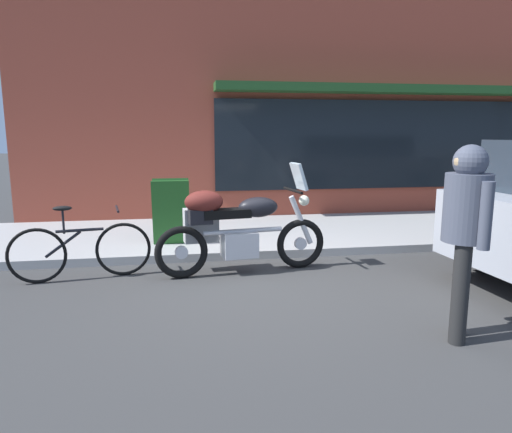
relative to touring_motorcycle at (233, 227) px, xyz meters
name	(u,v)px	position (x,y,z in m)	size (l,w,h in m)	color
ground_plane	(258,285)	(0.24, -0.53, -0.61)	(80.00, 80.00, 0.00)	#363636
touring_motorcycle	(233,227)	(0.00, 0.00, 0.00)	(2.25, 0.66, 1.41)	black
parked_bicycle	(81,250)	(-1.88, 0.04, -0.24)	(1.66, 0.48, 0.93)	black
pedestrian_walking	(466,219)	(1.71, -2.28, 0.46)	(0.41, 0.56, 1.70)	black
sandwich_board_sign	(171,212)	(-0.80, 1.28, 0.00)	(0.55, 0.42, 0.98)	#1E511E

